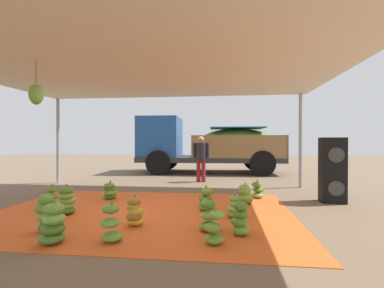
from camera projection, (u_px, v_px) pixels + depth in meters
The scene contains 20 objects.
ground_plane at pixel (171, 187), 8.20m from camera, with size 40.00×40.00×0.00m, color brown.
tarp_orange at pixel (141, 212), 5.22m from camera, with size 5.66×4.03×0.01m, color #E05B23.
tent_canopy at pixel (139, 67), 5.11m from camera, with size 8.00×7.00×2.83m.
banana_bunch_0 at pixel (135, 212), 4.37m from camera, with size 0.37×0.36×0.51m.
banana_bunch_1 at pixel (110, 191), 6.41m from camera, with size 0.42×0.43×0.44m.
banana_bunch_2 at pixel (257, 191), 6.53m from camera, with size 0.36×0.37×0.43m.
banana_bunch_3 at pixel (234, 207), 4.86m from camera, with size 0.34×0.34×0.45m.
banana_bunch_4 at pixel (245, 195), 5.92m from camera, with size 0.40×0.41×0.45m.
banana_bunch_5 at pixel (67, 202), 5.05m from camera, with size 0.42×0.41×0.55m.
banana_bunch_6 at pixel (111, 224), 3.71m from camera, with size 0.40×0.39×0.55m.
banana_bunch_7 at pixel (52, 198), 5.65m from camera, with size 0.38×0.38×0.47m.
banana_bunch_8 at pixel (46, 214), 4.09m from camera, with size 0.37×0.33×0.60m.
banana_bunch_9 at pixel (209, 216), 4.14m from camera, with size 0.42×0.42×0.52m.
banana_bunch_10 at pixel (214, 229), 3.60m from camera, with size 0.33×0.34×0.49m.
banana_bunch_11 at pixel (240, 219), 3.95m from camera, with size 0.35×0.37×0.54m.
banana_bunch_12 at pixel (53, 225), 3.61m from camera, with size 0.45×0.44×0.57m.
banana_bunch_13 at pixel (206, 200), 5.33m from camera, with size 0.41×0.41×0.49m.
cargo_truck_main at pixel (206, 144), 11.97m from camera, with size 6.15×2.68×2.40m.
worker_0 at pixel (201, 155), 9.19m from camera, with size 0.56×0.34×1.52m.
speaker_stack at pixel (332, 170), 6.11m from camera, with size 0.55×0.48×1.44m.
Camera 1 is at (1.56, -5.06, 1.35)m, focal length 25.70 mm.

